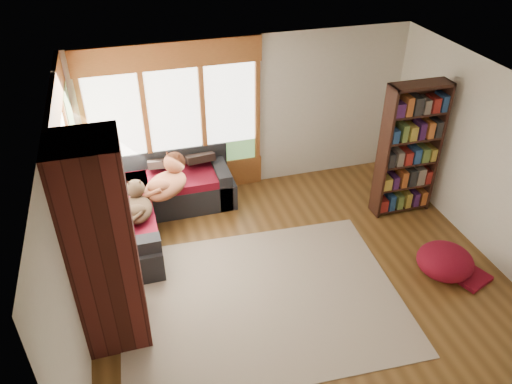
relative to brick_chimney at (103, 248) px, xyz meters
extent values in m
plane|color=#573818|center=(2.40, 0.35, -1.30)|extent=(5.50, 5.50, 0.00)
plane|color=white|center=(2.40, 0.35, 1.30)|extent=(5.50, 5.50, 0.00)
cube|color=silver|center=(2.40, 2.85, 0.00)|extent=(5.50, 0.04, 2.60)
cube|color=silver|center=(2.40, -2.15, 0.00)|extent=(5.50, 0.04, 2.60)
cube|color=silver|center=(-0.35, 0.35, 0.00)|extent=(0.04, 5.00, 2.60)
cube|color=silver|center=(5.15, 0.35, 0.00)|extent=(0.04, 5.00, 2.60)
cube|color=#9A5727|center=(1.20, 2.82, 0.05)|extent=(2.82, 0.10, 1.90)
cube|color=white|center=(1.20, 2.82, 0.05)|extent=(2.54, 0.09, 1.62)
cube|color=#9A5727|center=(-0.32, 1.55, 0.05)|extent=(0.10, 2.62, 1.90)
cube|color=white|center=(-0.32, 1.55, 0.05)|extent=(0.09, 2.36, 1.62)
cube|color=#6D8B5B|center=(-0.29, 2.38, 0.45)|extent=(0.03, 0.72, 0.90)
cube|color=#471914|center=(0.00, 0.00, 0.00)|extent=(0.70, 0.70, 2.60)
cube|color=black|center=(0.75, 2.40, -1.09)|extent=(2.20, 0.90, 0.42)
cube|color=black|center=(0.75, 2.75, -0.69)|extent=(2.20, 0.20, 0.38)
cube|color=black|center=(1.75, 2.40, -1.00)|extent=(0.20, 0.90, 0.60)
cube|color=maroon|center=(0.65, 2.28, -0.82)|extent=(1.90, 0.66, 0.12)
cube|color=black|center=(0.10, 1.75, -1.09)|extent=(0.90, 2.20, 0.42)
cube|color=black|center=(-0.25, 1.75, -0.69)|extent=(0.20, 2.20, 0.38)
cube|color=black|center=(0.10, 0.75, -1.00)|extent=(0.90, 0.20, 0.60)
cube|color=maroon|center=(0.22, 1.40, -0.82)|extent=(0.66, 1.20, 0.12)
cube|color=maroon|center=(0.22, 2.35, -0.82)|extent=(0.66, 0.66, 0.12)
cube|color=silver|center=(1.78, 0.02, -1.29)|extent=(3.71, 2.91, 0.01)
cube|color=#351A11|center=(4.98, 1.36, -0.22)|extent=(0.04, 0.31, 2.16)
cube|color=#351A11|center=(4.10, 1.36, -0.22)|extent=(0.04, 0.31, 2.16)
cube|color=#351A11|center=(4.54, 1.51, -0.22)|extent=(0.93, 0.02, 2.16)
cube|color=#351A11|center=(4.54, 1.36, -1.24)|extent=(0.85, 0.29, 0.03)
cube|color=#351A11|center=(4.54, 1.36, -0.83)|extent=(0.85, 0.29, 0.03)
cube|color=#351A11|center=(4.54, 1.36, -0.42)|extent=(0.85, 0.29, 0.03)
cube|color=#351A11|center=(4.54, 1.36, 0.00)|extent=(0.85, 0.29, 0.03)
cube|color=#351A11|center=(4.54, 1.36, 0.41)|extent=(0.85, 0.29, 0.03)
cube|color=#351A11|center=(4.54, 1.36, 0.82)|extent=(0.85, 0.29, 0.03)
cube|color=#726659|center=(4.54, 1.34, -0.22)|extent=(0.81, 0.23, 2.00)
ellipsoid|color=maroon|center=(4.35, -0.18, -1.08)|extent=(1.00, 1.00, 0.41)
ellipsoid|color=brown|center=(0.88, 1.99, -0.56)|extent=(0.92, 0.97, 0.28)
sphere|color=brown|center=(1.06, 2.22, -0.43)|extent=(0.46, 0.46, 0.33)
cone|color=brown|center=(1.03, 2.18, -0.29)|extent=(0.17, 0.17, 0.14)
ellipsoid|color=black|center=(0.41, 1.52, -0.60)|extent=(0.49, 0.70, 0.22)
sphere|color=black|center=(0.43, 1.76, -0.49)|extent=(0.29, 0.29, 0.27)
cone|color=black|center=(0.43, 1.72, -0.39)|extent=(0.11, 0.11, 0.12)
cube|color=black|center=(1.45, 2.61, -0.52)|extent=(0.45, 0.12, 0.45)
cube|color=black|center=(0.85, 2.61, -0.52)|extent=(0.45, 0.12, 0.45)
cube|color=black|center=(-0.08, 2.15, -0.52)|extent=(0.45, 0.12, 0.45)
cube|color=black|center=(-0.08, 1.05, -0.52)|extent=(0.45, 0.12, 0.45)
camera|label=1|loc=(0.43, -4.42, 3.44)|focal=35.00mm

